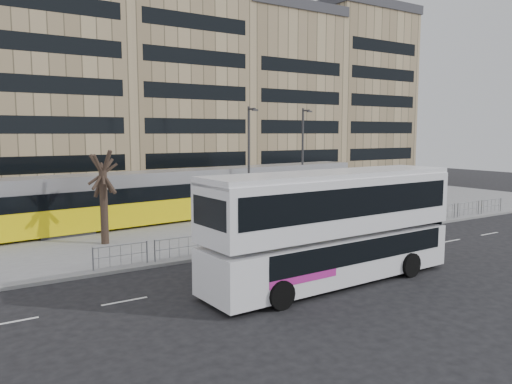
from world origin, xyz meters
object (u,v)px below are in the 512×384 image
station_sign (357,202)px  pedestrian (290,212)px  traffic_light_west (286,208)px  lamp_post_east (303,154)px  bare_tree (102,148)px  ad_panel (402,212)px  traffic_light_east (446,192)px  tram (196,193)px  double_decker_bus (332,223)px  lamp_post_west (249,158)px

station_sign → pedestrian: (-3.96, 2.33, -0.72)m
pedestrian → traffic_light_west: (-3.12, -3.73, 1.03)m
station_sign → traffic_light_west: traffic_light_west is taller
lamp_post_east → pedestrian: bearing=-133.4°
bare_tree → ad_panel: bearing=-14.3°
pedestrian → traffic_light_east: size_ratio=0.61×
tram → lamp_post_east: 10.32m
tram → traffic_light_east: size_ratio=10.00×
traffic_light_west → bare_tree: (-9.09, 5.12, 3.50)m
double_decker_bus → pedestrian: size_ratio=6.45×
traffic_light_west → tram: bearing=113.6°
station_sign → bare_tree: size_ratio=0.32×
tram → traffic_light_west: size_ratio=10.00×
double_decker_bus → lamp_post_west: lamp_post_west is taller
ad_panel → traffic_light_east: traffic_light_east is taller
ad_panel → lamp_post_west: lamp_post_west is taller
tram → pedestrian: size_ratio=16.39×
lamp_post_east → bare_tree: bearing=-164.5°
traffic_light_east → bare_tree: bare_tree is taller
traffic_light_west → lamp_post_east: 14.01m
pedestrian → lamp_post_west: bearing=24.9°
pedestrian → station_sign: bearing=-101.6°
traffic_light_west → traffic_light_east: 14.74m
station_sign → ad_panel: size_ratio=1.63×
station_sign → bare_tree: (-16.17, 3.72, 3.81)m
lamp_post_east → ad_panel: bearing=-84.8°
lamp_post_east → bare_tree: 19.05m
double_decker_bus → traffic_light_east: bearing=20.5°
traffic_light_west → bare_tree: size_ratio=0.42×
station_sign → ad_panel: station_sign is taller
ad_panel → traffic_light_east: 4.72m
ad_panel → pedestrian: 7.87m
double_decker_bus → ad_panel: size_ratio=8.27×
pedestrian → lamp_post_east: (6.12, 6.48, 3.62)m
tram → ad_panel: (10.86, -10.22, -0.96)m
bare_tree → traffic_light_east: bearing=-12.0°
tram → lamp_post_west: 4.81m
ad_panel → lamp_post_east: 10.72m
ad_panel → pedestrian: (-7.04, 3.53, 0.08)m
traffic_light_east → lamp_post_east: 11.83m
bare_tree → pedestrian: bearing=-6.5°
pedestrian → traffic_light_west: 4.97m
tram → traffic_light_east: tram is taller
station_sign → tram: bearing=128.2°
traffic_light_west → bare_tree: 11.00m
ad_panel → lamp_post_east: size_ratio=0.18×
double_decker_bus → station_sign: double_decker_bus is taller
traffic_light_west → traffic_light_east: bearing=19.9°
traffic_light_east → lamp_post_west: 14.83m
traffic_light_west → ad_panel: bearing=20.8°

